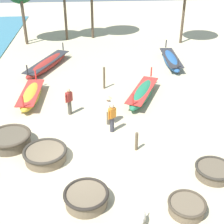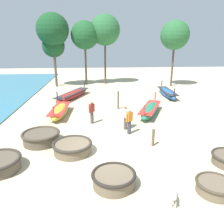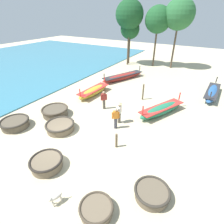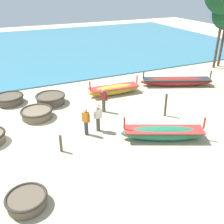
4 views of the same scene
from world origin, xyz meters
name	(u,v)px [view 2 (image 2 of 4)]	position (x,y,z in m)	size (l,w,h in m)	color
ground_plane	(102,159)	(0.00, 0.00, 0.00)	(80.00, 80.00, 0.00)	#C6B793
coracle_far_right	(73,147)	(-1.41, 0.70, 0.31)	(1.97, 1.97, 0.57)	brown
coracle_beside_post	(114,178)	(0.39, -2.07, 0.31)	(1.71, 1.71, 0.56)	brown
coracle_far_left	(215,186)	(4.01, -2.75, 0.25)	(1.41, 1.41, 0.46)	brown
coracle_center	(41,137)	(-3.20, 1.97, 0.35)	(2.04, 2.04, 0.64)	brown
long_boat_green_hull	(167,93)	(7.10, 12.13, 0.37)	(1.22, 5.01, 1.28)	#285693
long_boat_blue_hull	(73,95)	(-2.43, 12.04, 0.35)	(3.22, 5.80, 1.22)	maroon
long_boat_red_hull	(150,110)	(3.90, 6.40, 0.38)	(2.76, 4.52, 1.31)	#237551
long_boat_white_hull	(60,111)	(-2.89, 6.67, 0.36)	(1.24, 4.11, 1.25)	gold
fisherman_standing_right	(126,115)	(1.62, 3.57, 0.96)	(0.36, 0.53, 1.67)	#4C473D
fisherman_hauling	(92,112)	(-0.48, 4.81, 0.84)	(0.40, 0.41, 1.57)	#4C473D
fisherman_crouching	(129,121)	(1.74, 2.83, 0.84)	(0.44, 0.38, 1.57)	#383842
dog	(174,196)	(2.28, -3.29, 0.37)	(0.37, 0.65, 0.55)	beige
mooring_post_mid_beach	(118,100)	(1.65, 8.08, 0.74)	(0.14, 0.14, 1.49)	brown
mooring_post_shoreline	(153,138)	(2.75, 1.14, 0.47)	(0.14, 0.14, 0.94)	brown
tree_leftmost	(85,35)	(-1.32, 19.57, 6.13)	(3.46, 3.46, 7.88)	#4C3D2D
tree_left_mid	(53,30)	(-4.98, 18.45, 6.70)	(3.78, 3.78, 8.62)	#4C3D2D
tree_rightmost	(175,35)	(9.43, 17.72, 6.09)	(3.44, 3.44, 7.84)	#4C3D2D
tree_right_mid	(54,46)	(-5.17, 19.22, 4.84)	(2.74, 2.74, 6.24)	#4C3D2D
tree_tall_back	(105,30)	(1.20, 20.03, 6.76)	(3.81, 3.81, 8.69)	#4C3D2D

